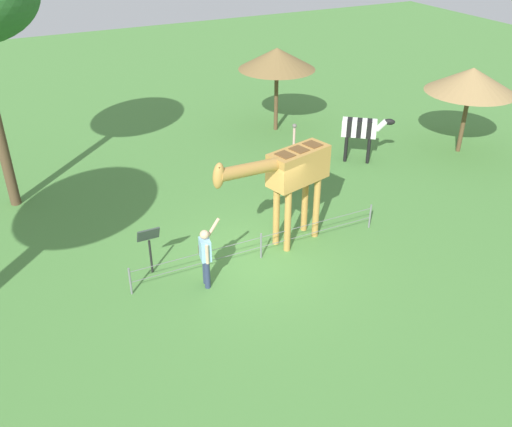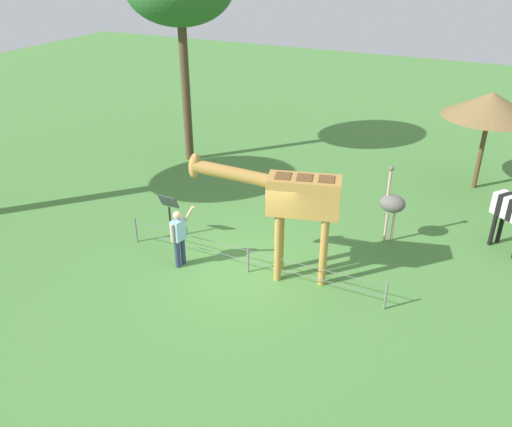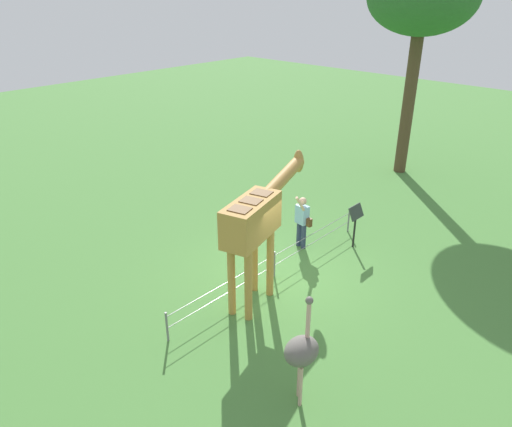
% 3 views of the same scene
% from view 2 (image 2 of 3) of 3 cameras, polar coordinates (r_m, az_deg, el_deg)
% --- Properties ---
extents(ground_plane, '(60.00, 60.00, 0.00)m').
position_cam_2_polar(ground_plane, '(13.56, -0.67, -6.19)').
color(ground_plane, '#4C843D').
extents(giraffe, '(3.64, 1.42, 3.16)m').
position_cam_2_polar(giraffe, '(12.31, 3.85, 1.52)').
color(giraffe, '#BC8942').
rests_on(giraffe, ground_plane).
extents(visitor, '(0.60, 0.59, 1.77)m').
position_cam_2_polar(visitor, '(13.44, -8.37, -2.32)').
color(visitor, navy).
rests_on(visitor, ground_plane).
extents(ostrich, '(0.70, 0.56, 2.25)m').
position_cam_2_polar(ostrich, '(14.73, 14.63, 1.05)').
color(ostrich, '#CC9E93').
rests_on(ostrich, ground_plane).
extents(shade_hut_far, '(3.00, 3.00, 3.30)m').
position_cam_2_polar(shade_hut_far, '(18.61, 24.23, 10.71)').
color(shade_hut_far, brown).
rests_on(shade_hut_far, ground_plane).
extents(info_sign, '(0.56, 0.21, 1.32)m').
position_cam_2_polar(info_sign, '(14.76, -9.46, 0.68)').
color(info_sign, black).
rests_on(info_sign, ground_plane).
extents(wire_fence, '(7.05, 0.05, 0.75)m').
position_cam_2_polar(wire_fence, '(13.27, -0.85, -4.93)').
color(wire_fence, slate).
rests_on(wire_fence, ground_plane).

